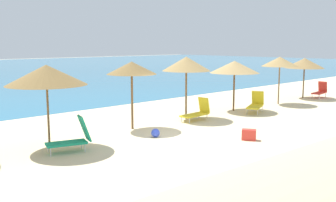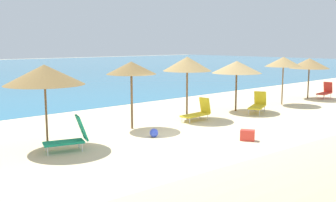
{
  "view_description": "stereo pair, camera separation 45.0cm",
  "coord_description": "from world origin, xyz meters",
  "px_view_note": "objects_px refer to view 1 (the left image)",
  "views": [
    {
      "loc": [
        -10.4,
        -10.32,
        3.57
      ],
      "look_at": [
        1.16,
        1.86,
        1.08
      ],
      "focal_mm": 41.67,
      "sensor_mm": 36.0,
      "label": 1
    },
    {
      "loc": [
        -10.07,
        -10.62,
        3.57
      ],
      "look_at": [
        1.16,
        1.86,
        1.08
      ],
      "focal_mm": 41.67,
      "sensor_mm": 36.0,
      "label": 2
    }
  ],
  "objects_px": {
    "beach_umbrella_4": "(132,68)",
    "beach_umbrella_5": "(186,64)",
    "beach_ball": "(155,133)",
    "lounge_chair_0": "(73,138)",
    "beach_umbrella_7": "(280,62)",
    "lounge_chair_3": "(320,91)",
    "cooler_box": "(249,135)",
    "lounge_chair_2": "(197,112)",
    "lounge_chair_1": "(256,104)",
    "beach_umbrella_6": "(234,67)",
    "beach_umbrella_3": "(46,75)",
    "beach_umbrella_8": "(305,63)"
  },
  "relations": [
    {
      "from": "beach_umbrella_4",
      "to": "beach_umbrella_5",
      "type": "distance_m",
      "value": 3.25
    },
    {
      "from": "lounge_chair_0",
      "to": "beach_ball",
      "type": "distance_m",
      "value": 3.35
    },
    {
      "from": "beach_ball",
      "to": "lounge_chair_0",
      "type": "bearing_deg",
      "value": 173.44
    },
    {
      "from": "beach_umbrella_3",
      "to": "cooler_box",
      "type": "relative_size",
      "value": 5.54
    },
    {
      "from": "beach_umbrella_6",
      "to": "beach_umbrella_4",
      "type": "bearing_deg",
      "value": 178.34
    },
    {
      "from": "beach_umbrella_6",
      "to": "lounge_chair_0",
      "type": "height_order",
      "value": "beach_umbrella_6"
    },
    {
      "from": "beach_umbrella_8",
      "to": "beach_ball",
      "type": "xyz_separation_m",
      "value": [
        -14.28,
        -1.41,
        -2.13
      ]
    },
    {
      "from": "beach_umbrella_3",
      "to": "beach_umbrella_5",
      "type": "relative_size",
      "value": 0.97
    },
    {
      "from": "beach_umbrella_8",
      "to": "cooler_box",
      "type": "bearing_deg",
      "value": -161.04
    },
    {
      "from": "beach_umbrella_3",
      "to": "lounge_chair_2",
      "type": "relative_size",
      "value": 1.8
    },
    {
      "from": "beach_umbrella_8",
      "to": "lounge_chair_1",
      "type": "relative_size",
      "value": 1.48
    },
    {
      "from": "beach_umbrella_4",
      "to": "lounge_chair_2",
      "type": "relative_size",
      "value": 1.78
    },
    {
      "from": "beach_umbrella_3",
      "to": "beach_umbrella_6",
      "type": "relative_size",
      "value": 1.08
    },
    {
      "from": "lounge_chair_0",
      "to": "cooler_box",
      "type": "relative_size",
      "value": 2.98
    },
    {
      "from": "lounge_chair_1",
      "to": "beach_umbrella_4",
      "type": "bearing_deg",
      "value": 55.97
    },
    {
      "from": "lounge_chair_2",
      "to": "cooler_box",
      "type": "relative_size",
      "value": 3.08
    },
    {
      "from": "beach_umbrella_4",
      "to": "beach_umbrella_5",
      "type": "xyz_separation_m",
      "value": [
        3.25,
        0.0,
        0.06
      ]
    },
    {
      "from": "beach_umbrella_5",
      "to": "lounge_chair_2",
      "type": "bearing_deg",
      "value": -78.72
    },
    {
      "from": "beach_umbrella_7",
      "to": "cooler_box",
      "type": "bearing_deg",
      "value": -155.58
    },
    {
      "from": "beach_umbrella_6",
      "to": "lounge_chair_1",
      "type": "bearing_deg",
      "value": -70.02
    },
    {
      "from": "beach_umbrella_4",
      "to": "beach_ball",
      "type": "distance_m",
      "value": 2.99
    },
    {
      "from": "beach_umbrella_4",
      "to": "lounge_chair_0",
      "type": "height_order",
      "value": "beach_umbrella_4"
    },
    {
      "from": "beach_umbrella_4",
      "to": "lounge_chair_3",
      "type": "xyz_separation_m",
      "value": [
        15.01,
        -1.04,
        -2.12
      ]
    },
    {
      "from": "lounge_chair_2",
      "to": "cooler_box",
      "type": "bearing_deg",
      "value": 157.01
    },
    {
      "from": "beach_umbrella_7",
      "to": "lounge_chair_2",
      "type": "xyz_separation_m",
      "value": [
        -7.14,
        -0.01,
        -2.12
      ]
    },
    {
      "from": "beach_umbrella_5",
      "to": "beach_umbrella_7",
      "type": "xyz_separation_m",
      "value": [
        7.26,
        -0.61,
        -0.11
      ]
    },
    {
      "from": "lounge_chair_1",
      "to": "lounge_chair_3",
      "type": "distance_m",
      "value": 7.9
    },
    {
      "from": "lounge_chair_1",
      "to": "lounge_chair_2",
      "type": "xyz_separation_m",
      "value": [
        -3.75,
        0.7,
        -0.06
      ]
    },
    {
      "from": "lounge_chair_1",
      "to": "beach_ball",
      "type": "height_order",
      "value": "lounge_chair_1"
    },
    {
      "from": "lounge_chair_1",
      "to": "beach_umbrella_8",
      "type": "bearing_deg",
      "value": -105.71
    },
    {
      "from": "beach_umbrella_5",
      "to": "cooler_box",
      "type": "relative_size",
      "value": 5.71
    },
    {
      "from": "beach_umbrella_4",
      "to": "lounge_chair_1",
      "type": "distance_m",
      "value": 7.54
    },
    {
      "from": "beach_umbrella_8",
      "to": "lounge_chair_2",
      "type": "distance_m",
      "value": 10.79
    },
    {
      "from": "lounge_chair_3",
      "to": "lounge_chair_1",
      "type": "bearing_deg",
      "value": 86.07
    },
    {
      "from": "beach_umbrella_5",
      "to": "beach_umbrella_6",
      "type": "distance_m",
      "value": 3.48
    },
    {
      "from": "beach_umbrella_8",
      "to": "lounge_chair_2",
      "type": "height_order",
      "value": "beach_umbrella_8"
    },
    {
      "from": "beach_umbrella_7",
      "to": "lounge_chair_3",
      "type": "distance_m",
      "value": 4.97
    },
    {
      "from": "beach_umbrella_6",
      "to": "cooler_box",
      "type": "relative_size",
      "value": 5.15
    },
    {
      "from": "beach_umbrella_5",
      "to": "cooler_box",
      "type": "height_order",
      "value": "beach_umbrella_5"
    },
    {
      "from": "beach_umbrella_4",
      "to": "beach_umbrella_7",
      "type": "relative_size",
      "value": 1.01
    },
    {
      "from": "beach_umbrella_8",
      "to": "lounge_chair_1",
      "type": "height_order",
      "value": "beach_umbrella_8"
    },
    {
      "from": "beach_umbrella_5",
      "to": "lounge_chair_3",
      "type": "xyz_separation_m",
      "value": [
        11.76,
        -1.04,
        -2.18
      ]
    },
    {
      "from": "beach_umbrella_4",
      "to": "beach_umbrella_6",
      "type": "bearing_deg",
      "value": -1.66
    },
    {
      "from": "lounge_chair_0",
      "to": "lounge_chair_1",
      "type": "relative_size",
      "value": 0.87
    },
    {
      "from": "beach_umbrella_3",
      "to": "lounge_chair_1",
      "type": "bearing_deg",
      "value": -4.34
    },
    {
      "from": "lounge_chair_0",
      "to": "lounge_chair_1",
      "type": "bearing_deg",
      "value": -72.43
    },
    {
      "from": "beach_umbrella_7",
      "to": "lounge_chair_2",
      "type": "height_order",
      "value": "beach_umbrella_7"
    },
    {
      "from": "beach_umbrella_5",
      "to": "beach_umbrella_7",
      "type": "height_order",
      "value": "beach_umbrella_5"
    },
    {
      "from": "lounge_chair_1",
      "to": "lounge_chair_2",
      "type": "relative_size",
      "value": 1.11
    },
    {
      "from": "lounge_chair_0",
      "to": "beach_ball",
      "type": "height_order",
      "value": "lounge_chair_0"
    }
  ]
}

